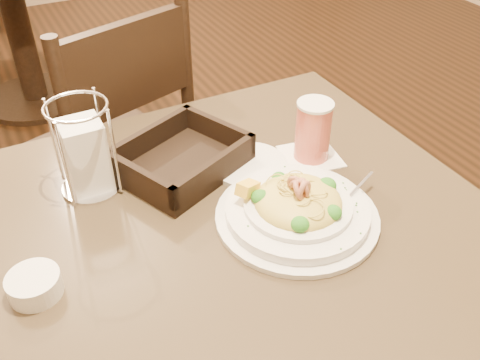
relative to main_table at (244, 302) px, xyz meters
name	(u,v)px	position (x,y,z in m)	size (l,w,h in m)	color
main_table	(244,302)	(0.00, 0.00, 0.00)	(0.90, 0.90, 0.72)	black
background_table	(13,7)	(-0.15, 2.03, 0.00)	(0.99, 0.99, 0.72)	black
dining_chair_near	(114,149)	(-0.07, 0.67, 0.00)	(0.53, 0.53, 0.93)	black
pasta_bowl	(297,207)	(0.09, -0.04, 0.25)	(0.33, 0.30, 0.10)	white
drink_glass	(313,131)	(0.22, 0.11, 0.29)	(0.13, 0.13, 0.13)	white
bread_basket	(182,161)	(-0.04, 0.20, 0.25)	(0.29, 0.27, 0.07)	black
napkin_caddy	(86,154)	(-0.22, 0.23, 0.31)	(0.12, 0.12, 0.19)	silver
side_plate	(249,165)	(0.09, 0.14, 0.23)	(0.16, 0.16, 0.01)	white
butter_ramekin	(34,285)	(-0.37, 0.00, 0.24)	(0.08, 0.08, 0.04)	white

